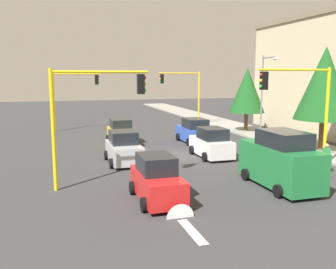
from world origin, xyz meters
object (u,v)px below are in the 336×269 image
at_px(traffic_signal_far_left, 183,88).
at_px(car_yellow, 121,133).
at_px(car_silver, 124,149).
at_px(tree_roadside_near, 325,84).
at_px(car_white, 211,144).
at_px(street_lamp_curbside, 264,88).
at_px(car_red, 157,180).
at_px(tree_roadside_mid, 247,90).
at_px(car_blue, 194,132).
at_px(delivery_van_green, 280,161).
at_px(traffic_signal_near_left, 301,98).
at_px(traffic_signal_far_right, 73,90).
at_px(traffic_signal_near_right, 92,104).
at_px(pedestrian_crossing, 326,158).

distance_m(traffic_signal_far_left, car_yellow, 12.48).
height_order(car_silver, car_yellow, same).
height_order(tree_roadside_near, car_silver, tree_roadside_near).
distance_m(car_white, car_yellow, 8.15).
bearing_deg(traffic_signal_far_left, tree_roadside_near, 16.66).
distance_m(street_lamp_curbside, car_red, 17.92).
height_order(tree_roadside_near, car_white, tree_roadside_near).
distance_m(tree_roadside_mid, car_blue, 8.39).
relative_size(delivery_van_green, car_red, 1.26).
relative_size(tree_roadside_mid, car_blue, 1.46).
height_order(traffic_signal_far_left, car_silver, traffic_signal_far_left).
relative_size(traffic_signal_far_left, tree_roadside_mid, 0.94).
relative_size(traffic_signal_near_left, car_blue, 1.39).
xyz_separation_m(tree_roadside_mid, delivery_van_green, (16.52, -7.09, -2.71)).
bearing_deg(car_yellow, traffic_signal_far_right, -160.14).
distance_m(traffic_signal_near_right, car_white, 9.88).
bearing_deg(car_silver, traffic_signal_near_right, -25.73).
bearing_deg(traffic_signal_far_left, car_red, -21.63).
height_order(traffic_signal_near_right, tree_roadside_near, tree_roadside_near).
relative_size(traffic_signal_far_right, delivery_van_green, 1.19).
bearing_deg(car_white, car_yellow, -142.71).
bearing_deg(delivery_van_green, pedestrian_crossing, 110.04).
height_order(traffic_signal_near_right, street_lamp_curbside, street_lamp_curbside).
bearing_deg(car_blue, delivery_van_green, -1.58).
bearing_deg(pedestrian_crossing, car_blue, -162.90).
relative_size(car_silver, car_yellow, 1.03).
distance_m(delivery_van_green, car_red, 6.24).
height_order(traffic_signal_near_left, car_blue, traffic_signal_near_left).
bearing_deg(delivery_van_green, car_silver, -138.71).
distance_m(traffic_signal_far_left, car_white, 15.98).
distance_m(car_blue, car_yellow, 5.87).
height_order(street_lamp_curbside, tree_roadside_near, tree_roadside_near).
xyz_separation_m(car_blue, car_yellow, (-1.09, -5.77, -0.00)).
height_order(traffic_signal_far_left, car_blue, traffic_signal_far_left).
height_order(street_lamp_curbside, tree_roadside_mid, street_lamp_curbside).
bearing_deg(car_silver, delivery_van_green, 41.29).
relative_size(tree_roadside_near, car_silver, 1.91).
bearing_deg(traffic_signal_near_right, traffic_signal_far_left, 150.30).
height_order(car_red, car_yellow, same).
xyz_separation_m(tree_roadside_mid, car_blue, (3.92, -6.74, -3.09)).
distance_m(tree_roadside_near, pedestrian_crossing, 7.48).
height_order(car_silver, car_white, same).
xyz_separation_m(tree_roadside_near, tree_roadside_mid, (-10.00, -0.50, -0.83)).
distance_m(traffic_signal_near_left, car_red, 9.97).
xyz_separation_m(delivery_van_green, pedestrian_crossing, (-1.38, 3.80, -0.37)).
bearing_deg(traffic_signal_far_left, car_silver, -30.87).
xyz_separation_m(traffic_signal_far_left, tree_roadside_near, (16.00, 4.79, 0.74)).
distance_m(traffic_signal_near_right, tree_roadside_mid, 21.03).
bearing_deg(car_yellow, tree_roadside_mid, 102.75).
height_order(street_lamp_curbside, car_red, street_lamp_curbside).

